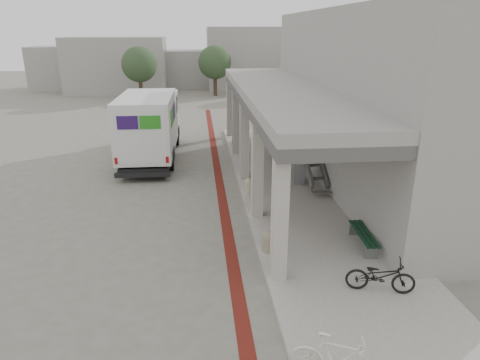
{
  "coord_description": "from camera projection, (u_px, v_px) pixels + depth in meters",
  "views": [
    {
      "loc": [
        0.15,
        -13.03,
        6.2
      ],
      "look_at": [
        1.46,
        -0.03,
        1.6
      ],
      "focal_mm": 32.0,
      "sensor_mm": 36.0,
      "label": 1
    }
  ],
  "objects": [
    {
      "name": "ground",
      "position": [
        197.0,
        226.0,
        14.28
      ],
      "size": [
        120.0,
        120.0,
        0.0
      ],
      "primitive_type": "plane",
      "color": "#676358",
      "rests_on": "ground"
    },
    {
      "name": "fedex_truck",
      "position": [
        150.0,
        124.0,
        21.26
      ],
      "size": [
        2.56,
        7.79,
        3.31
      ],
      "rotation": [
        0.0,
        0.0,
        -0.02
      ],
      "color": "black",
      "rests_on": "ground"
    },
    {
      "name": "utility_cabinet",
      "position": [
        299.0,
        172.0,
        17.85
      ],
      "size": [
        0.52,
        0.64,
        0.97
      ],
      "primitive_type": "cube",
      "rotation": [
        0.0,
        0.0,
        -0.15
      ],
      "color": "slate",
      "rests_on": "sidewalk"
    },
    {
      "name": "sidewalk",
      "position": [
        314.0,
        220.0,
        14.63
      ],
      "size": [
        4.4,
        28.0,
        0.12
      ],
      "primitive_type": "cube",
      "color": "gray",
      "rests_on": "ground"
    },
    {
      "name": "bollard_near",
      "position": [
        269.0,
        241.0,
        12.35
      ],
      "size": [
        0.43,
        0.43,
        0.64
      ],
      "color": "gray",
      "rests_on": "sidewalk"
    },
    {
      "name": "transit_building",
      "position": [
        356.0,
        100.0,
        18.01
      ],
      "size": [
        7.6,
        17.0,
        7.0
      ],
      "color": "gray",
      "rests_on": "ground"
    },
    {
      "name": "tree_left",
      "position": [
        139.0,
        65.0,
        39.03
      ],
      "size": [
        3.2,
        3.2,
        4.8
      ],
      "color": "#38281C",
      "rests_on": "ground"
    },
    {
      "name": "bench",
      "position": [
        364.0,
        236.0,
        12.64
      ],
      "size": [
        0.5,
        1.84,
        0.43
      ],
      "rotation": [
        0.0,
        0.0,
        -0.06
      ],
      "color": "slate",
      "rests_on": "sidewalk"
    },
    {
      "name": "tree_mid",
      "position": [
        215.0,
        63.0,
        41.56
      ],
      "size": [
        3.2,
        3.2,
        4.8
      ],
      "color": "#38281C",
      "rests_on": "ground"
    },
    {
      "name": "tree_right",
      "position": [
        298.0,
        63.0,
        41.38
      ],
      "size": [
        3.2,
        3.2,
        4.8
      ],
      "color": "#38281C",
      "rests_on": "ground"
    },
    {
      "name": "distant_backdrop",
      "position": [
        168.0,
        64.0,
        46.79
      ],
      "size": [
        28.0,
        10.0,
        6.5
      ],
      "color": "gray",
      "rests_on": "ground"
    },
    {
      "name": "bicycle_black",
      "position": [
        380.0,
        276.0,
        10.39
      ],
      "size": [
        1.75,
        1.0,
        0.87
      ],
      "primitive_type": "imported",
      "rotation": [
        0.0,
        0.0,
        1.3
      ],
      "color": "black",
      "rests_on": "sidewalk"
    },
    {
      "name": "bicycle_cream",
      "position": [
        338.0,
        360.0,
        7.6
      ],
      "size": [
        1.79,
        1.2,
        1.05
      ],
      "primitive_type": "imported",
      "rotation": [
        0.0,
        0.0,
        1.12
      ],
      "color": "beige",
      "rests_on": "sidewalk"
    },
    {
      "name": "bollard_far",
      "position": [
        249.0,
        185.0,
        16.85
      ],
      "size": [
        0.39,
        0.39,
        0.59
      ],
      "color": "tan",
      "rests_on": "sidewalk"
    },
    {
      "name": "bike_lane_stripe",
      "position": [
        223.0,
        202.0,
        16.24
      ],
      "size": [
        0.35,
        40.0,
        0.01
      ],
      "primitive_type": "cube",
      "color": "#5D1912",
      "rests_on": "ground"
    }
  ]
}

